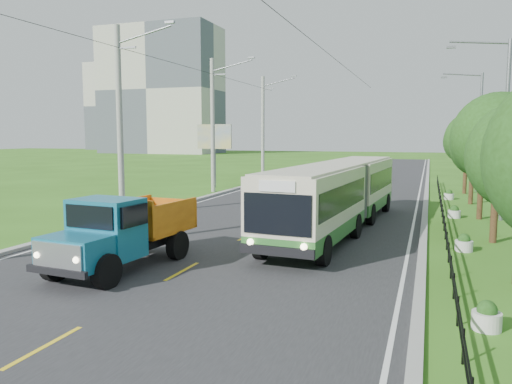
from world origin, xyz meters
The scene contains 26 objects.
ground centered at (0.00, 0.00, 0.00)m, with size 240.00×240.00×0.00m, color #326517.
road centered at (0.00, 20.00, 0.01)m, with size 14.00×120.00×0.02m, color #28282B.
curb_left centered at (-7.20, 20.00, 0.07)m, with size 0.40×120.00×0.15m, color #9E9E99.
curb_right centered at (7.15, 20.00, 0.05)m, with size 0.30×120.00×0.10m, color #9E9E99.
edge_line_left centered at (-6.65, 20.00, 0.02)m, with size 0.12×120.00×0.00m, color silver.
edge_line_right centered at (6.65, 20.00, 0.02)m, with size 0.12×120.00×0.00m, color silver.
centre_dash centered at (0.00, 0.00, 0.02)m, with size 0.12×2.20×0.00m, color yellow.
railing_right centered at (8.00, 14.00, 0.30)m, with size 0.04×40.00×0.60m, color black.
pole_near centered at (-8.26, 9.00, 5.09)m, with size 3.51×0.32×10.00m.
pole_mid centered at (-8.26, 21.00, 5.09)m, with size 3.51×0.32×10.00m.
pole_far centered at (-8.26, 33.00, 5.09)m, with size 3.51×0.32×10.00m.
tree_third centered at (9.86, 8.14, 3.99)m, with size 3.60×3.62×6.00m.
tree_fourth centered at (9.86, 14.14, 3.59)m, with size 3.24×3.31×5.40m.
tree_fifth centered at (9.86, 20.14, 3.85)m, with size 3.48×3.52×5.80m.
tree_back centered at (9.86, 26.14, 3.65)m, with size 3.30×3.36×5.50m.
streetlight_mid centered at (10.64, 14.00, 4.90)m, with size 3.02×0.20×9.07m.
streetlight_far centered at (10.64, 28.00, 4.90)m, with size 3.02×0.20×9.07m.
planter_front centered at (8.60, -2.00, 0.29)m, with size 0.64×0.64×0.67m.
planter_near centered at (8.60, 6.00, 0.29)m, with size 0.64×0.64×0.67m.
planter_mid centered at (8.60, 14.00, 0.29)m, with size 0.64×0.64×0.67m.
planter_far centered at (8.60, 22.00, 0.29)m, with size 0.64×0.64×0.67m.
billboard_left centered at (-9.50, 24.00, 3.87)m, with size 3.00×0.20×5.20m.
apartment_near centered at (-55.00, 95.00, 15.00)m, with size 28.00×14.00×30.00m, color #B7B2A3.
apartment_far centered at (-80.00, 120.00, 13.00)m, with size 24.00×14.00×26.00m, color #B7B2A3.
bus centered at (3.43, 8.58, 1.79)m, with size 3.62×15.60×2.98m.
dump_truck centered at (-1.98, -0.23, 1.34)m, with size 2.60×5.80×2.37m.
Camera 1 is at (7.27, -13.76, 4.30)m, focal length 35.00 mm.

